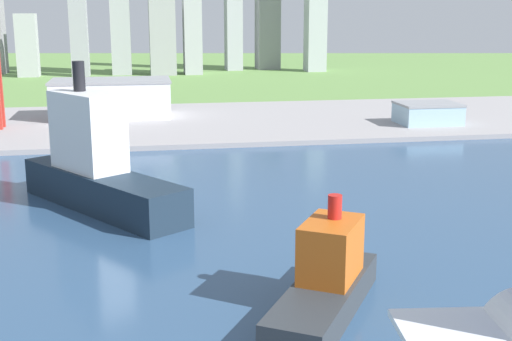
{
  "coord_description": "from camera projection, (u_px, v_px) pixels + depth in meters",
  "views": [
    {
      "loc": [
        -5.92,
        112.94,
        62.73
      ],
      "look_at": [
        18.23,
        251.82,
        29.37
      ],
      "focal_mm": 47.92,
      "sensor_mm": 36.0,
      "label": 1
    }
  ],
  "objects": [
    {
      "name": "warehouse_main",
      "position": [
        111.0,
        98.0,
        389.09
      ],
      "size": [
        67.0,
        36.54,
        21.43
      ],
      "color": "silver",
      "rests_on": "industrial_pier"
    },
    {
      "name": "ground_plane",
      "position": [
        164.0,
        235.0,
        194.77
      ],
      "size": [
        2400.0,
        2400.0,
        0.0
      ],
      "primitive_type": "plane",
      "color": "#638E47"
    },
    {
      "name": "industrial_pier",
      "position": [
        150.0,
        124.0,
        376.64
      ],
      "size": [
        840.0,
        140.0,
        2.5
      ],
      "primitive_type": "cube",
      "color": "#989496",
      "rests_on": "ground"
    },
    {
      "name": "warehouse_annex",
      "position": [
        428.0,
        113.0,
        367.57
      ],
      "size": [
        32.21,
        25.28,
        11.26
      ],
      "color": "#99BCD1",
      "rests_on": "industrial_pier"
    },
    {
      "name": "cargo_ship",
      "position": [
        97.0,
        167.0,
        218.61
      ],
      "size": [
        54.5,
        68.32,
        46.57
      ],
      "color": "#192838",
      "rests_on": "water_bay"
    },
    {
      "name": "distant_skyline",
      "position": [
        150.0,
        9.0,
        675.22
      ],
      "size": [
        382.82,
        73.64,
        152.77
      ],
      "color": "gray",
      "rests_on": "ground"
    },
    {
      "name": "water_bay",
      "position": [
        177.0,
        329.0,
        137.23
      ],
      "size": [
        840.0,
        360.0,
        0.15
      ],
      "primitive_type": "cube",
      "color": "#2D4C70",
      "rests_on": "ground"
    },
    {
      "name": "container_barge",
      "position": [
        326.0,
        280.0,
        143.99
      ],
      "size": [
        34.52,
        45.09,
        24.2
      ],
      "color": "#2D3338",
      "rests_on": "water_bay"
    }
  ]
}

